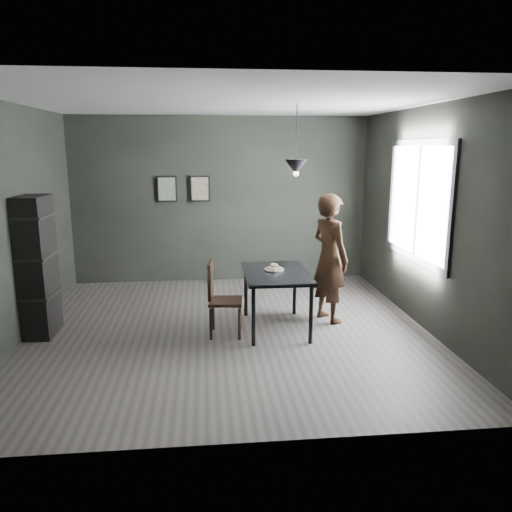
{
  "coord_description": "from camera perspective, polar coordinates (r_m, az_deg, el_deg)",
  "views": [
    {
      "loc": [
        -0.28,
        -6.02,
        2.29
      ],
      "look_at": [
        0.35,
        0.05,
        0.95
      ],
      "focal_mm": 35.0,
      "sensor_mm": 36.0,
      "label": 1
    }
  ],
  "objects": [
    {
      "name": "donut_pile",
      "position": [
        6.35,
        2.09,
        -1.31
      ],
      "size": [
        0.19,
        0.19,
        0.08
      ],
      "rotation": [
        0.0,
        0.0,
        -0.14
      ],
      "color": "beige",
      "rests_on": "white_plate"
    },
    {
      "name": "pendant_lamp",
      "position": [
        6.23,
        4.6,
        10.14
      ],
      "size": [
        0.28,
        0.28,
        0.86
      ],
      "color": "black",
      "rests_on": "ground"
    },
    {
      "name": "white_plate",
      "position": [
        6.36,
        2.09,
        -1.59
      ],
      "size": [
        0.23,
        0.23,
        0.01
      ],
      "primitive_type": "cylinder",
      "color": "white",
      "rests_on": "cafe_table"
    },
    {
      "name": "back_wall",
      "position": [
        8.57,
        -4.04,
        6.39
      ],
      "size": [
        5.0,
        0.1,
        2.8
      ],
      "primitive_type": "cube",
      "color": "black",
      "rests_on": "ground"
    },
    {
      "name": "window_assembly",
      "position": [
        6.84,
        17.95,
        5.99
      ],
      "size": [
        0.04,
        1.96,
        1.56
      ],
      "color": "white",
      "rests_on": "ground"
    },
    {
      "name": "ceiling",
      "position": [
        6.05,
        -3.4,
        17.19
      ],
      "size": [
        5.0,
        5.0,
        0.02
      ],
      "color": "silver",
      "rests_on": "ground"
    },
    {
      "name": "shelf_unit",
      "position": [
        6.63,
        -23.7,
        -1.13
      ],
      "size": [
        0.34,
        0.59,
        1.72
      ],
      "primitive_type": "cube",
      "rotation": [
        0.0,
        0.0,
        -0.03
      ],
      "color": "black",
      "rests_on": "ground"
    },
    {
      "name": "wood_chair",
      "position": [
        6.15,
        -4.27,
        -4.31
      ],
      "size": [
        0.44,
        0.44,
        0.93
      ],
      "rotation": [
        0.0,
        0.0,
        -0.1
      ],
      "color": "black",
      "rests_on": "ground"
    },
    {
      "name": "framed_print_left",
      "position": [
        8.54,
        -10.15,
        7.55
      ],
      "size": [
        0.34,
        0.04,
        0.44
      ],
      "color": "black",
      "rests_on": "ground"
    },
    {
      "name": "cafe_table",
      "position": [
        6.3,
        2.31,
        -2.52
      ],
      "size": [
        0.8,
        1.2,
        0.75
      ],
      "color": "black",
      "rests_on": "ground"
    },
    {
      "name": "framed_print_right",
      "position": [
        8.52,
        -6.42,
        7.66
      ],
      "size": [
        0.34,
        0.04,
        0.44
      ],
      "color": "black",
      "rests_on": "ground"
    },
    {
      "name": "woman",
      "position": [
        6.64,
        8.42,
        -0.23
      ],
      "size": [
        0.63,
        0.74,
        1.71
      ],
      "primitive_type": "imported",
      "rotation": [
        0.0,
        0.0,
        2.0
      ],
      "color": "black",
      "rests_on": "ground"
    },
    {
      "name": "ground",
      "position": [
        6.45,
        -3.08,
        -8.44
      ],
      "size": [
        5.0,
        5.0,
        0.0
      ],
      "primitive_type": "plane",
      "color": "#36322F",
      "rests_on": "ground"
    }
  ]
}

